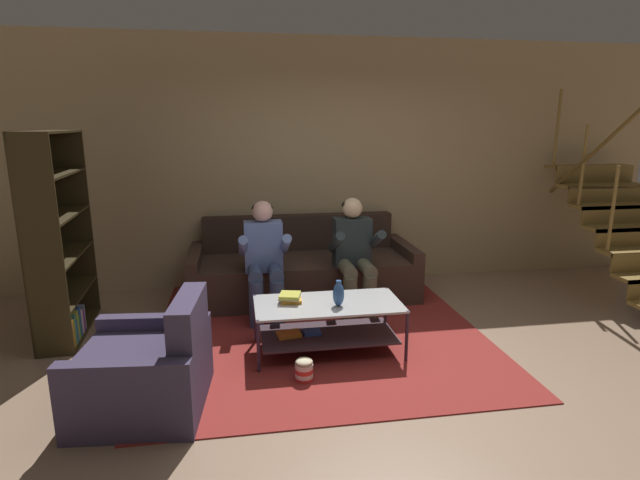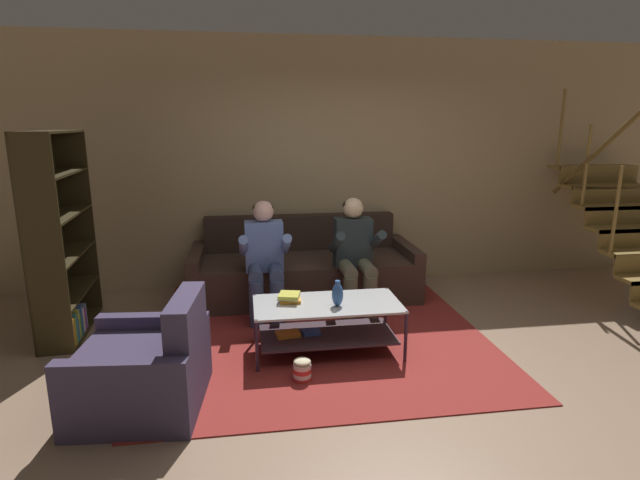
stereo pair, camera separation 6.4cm
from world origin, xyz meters
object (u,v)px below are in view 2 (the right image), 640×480
object	(u,v)px
coffee_table	(326,319)
bookshelf	(57,253)
armchair	(146,370)
vase	(338,294)
popcorn_tub	(302,370)
person_seated_left	(265,255)
couch	(304,271)
person_seated_right	(355,251)
book_stack	(290,297)

from	to	relation	value
coffee_table	bookshelf	world-z (taller)	bookshelf
armchair	vase	bearing A→B (deg)	21.30
popcorn_tub	vase	bearing A→B (deg)	48.65
person_seated_left	coffee_table	bearing A→B (deg)	-62.09
couch	person_seated_left	world-z (taller)	person_seated_left
person_seated_right	book_stack	world-z (taller)	person_seated_right
coffee_table	book_stack	xyz separation A→B (m)	(-0.30, 0.07, 0.19)
couch	vase	world-z (taller)	couch
person_seated_right	armchair	xyz separation A→B (m)	(-1.81, -1.54, -0.39)
coffee_table	bookshelf	xyz separation A→B (m)	(-2.36, 0.76, 0.48)
couch	armchair	size ratio (longest dim) A/B	2.65
coffee_table	armchair	distance (m)	1.51
vase	armchair	size ratio (longest dim) A/B	0.23
person_seated_left	couch	bearing A→B (deg)	51.92
book_stack	armchair	bearing A→B (deg)	-145.79
popcorn_tub	bookshelf	bearing A→B (deg)	149.51
person_seated_left	book_stack	distance (m)	0.85
coffee_table	armchair	bearing A→B (deg)	-154.50
person_seated_left	book_stack	world-z (taller)	person_seated_left
popcorn_tub	coffee_table	bearing A→B (deg)	61.55
book_stack	bookshelf	distance (m)	2.19
person_seated_right	book_stack	xyz separation A→B (m)	(-0.75, -0.82, -0.17)
popcorn_tub	armchair	bearing A→B (deg)	-171.00
person_seated_left	popcorn_tub	distance (m)	1.49
bookshelf	couch	bearing A→B (deg)	16.93
person_seated_left	bookshelf	bearing A→B (deg)	-176.12
person_seated_right	popcorn_tub	bearing A→B (deg)	-117.30
popcorn_tub	person_seated_left	bearing A→B (deg)	98.91
coffee_table	person_seated_left	bearing A→B (deg)	117.91
couch	popcorn_tub	world-z (taller)	couch
coffee_table	popcorn_tub	xyz separation A→B (m)	(-0.26, -0.47, -0.20)
coffee_table	popcorn_tub	size ratio (longest dim) A/B	6.77
coffee_table	bookshelf	distance (m)	2.52
vase	popcorn_tub	size ratio (longest dim) A/B	1.20
person_seated_left	armchair	distance (m)	1.82
couch	vase	bearing A→B (deg)	-86.42
bookshelf	armchair	world-z (taller)	bookshelf
vase	coffee_table	bearing A→B (deg)	135.21
person_seated_left	armchair	world-z (taller)	person_seated_left
person_seated_right	bookshelf	xyz separation A→B (m)	(-2.80, -0.13, 0.12)
person_seated_left	vase	world-z (taller)	person_seated_left
couch	armchair	world-z (taller)	couch
person_seated_right	vase	world-z (taller)	person_seated_right
couch	coffee_table	size ratio (longest dim) A/B	2.01
person_seated_right	person_seated_left	bearing A→B (deg)	-179.95
popcorn_tub	couch	bearing A→B (deg)	82.83
bookshelf	armchair	distance (m)	1.80
bookshelf	armchair	bearing A→B (deg)	-54.83
couch	vase	xyz separation A→B (m)	(0.10, -1.56, 0.26)
person_seated_left	vase	distance (m)	1.13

